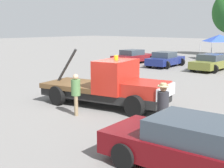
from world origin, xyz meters
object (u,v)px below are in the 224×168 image
at_px(person_near_truck, 163,105).
at_px(parked_car_olive, 212,62).
at_px(tow_truck, 111,86).
at_px(parked_car_navy, 165,59).
at_px(foreground_car, 204,149).
at_px(parked_car_maroon, 133,57).
at_px(person_at_hood, 76,92).
at_px(canopy_tent_blue, 219,38).

xyz_separation_m(person_near_truck, parked_car_olive, (-5.41, 15.91, -0.38)).
bearing_deg(tow_truck, parked_car_navy, 101.11).
bearing_deg(foreground_car, parked_car_maroon, 127.13).
distance_m(person_near_truck, parked_car_navy, 18.15).
distance_m(tow_truck, parked_car_olive, 14.31).
relative_size(tow_truck, parked_car_navy, 1.39).
bearing_deg(foreground_car, parked_car_olive, 108.75).
bearing_deg(person_near_truck, tow_truck, -170.23).
relative_size(tow_truck, person_near_truck, 3.53).
relative_size(person_at_hood, parked_car_olive, 0.35).
bearing_deg(person_near_truck, parked_car_olive, 142.67).
relative_size(parked_car_maroon, parked_car_navy, 1.09).
bearing_deg(parked_car_navy, person_at_hood, -164.75).
height_order(person_at_hood, parked_car_navy, person_at_hood).
xyz_separation_m(parked_car_maroon, parked_car_navy, (3.70, -0.13, -0.00)).
xyz_separation_m(tow_truck, canopy_tent_blue, (-4.69, 22.79, 1.39)).
bearing_deg(canopy_tent_blue, parked_car_navy, -96.68).
distance_m(tow_truck, canopy_tent_blue, 23.31).
height_order(tow_truck, canopy_tent_blue, canopy_tent_blue).
bearing_deg(canopy_tent_blue, person_at_hood, -79.55).
distance_m(person_at_hood, parked_car_maroon, 18.36).
height_order(parked_car_navy, canopy_tent_blue, canopy_tent_blue).
relative_size(tow_truck, parked_car_olive, 1.29).
distance_m(tow_truck, person_at_hood, 1.95).
relative_size(foreground_car, parked_car_maroon, 1.10).
bearing_deg(parked_car_navy, canopy_tent_blue, -11.14).
distance_m(person_near_truck, canopy_tent_blue, 25.95).
xyz_separation_m(person_near_truck, parked_car_maroon, (-13.23, 15.57, -0.38)).
relative_size(foreground_car, canopy_tent_blue, 1.78).
height_order(person_near_truck, person_at_hood, person_near_truck).
relative_size(person_at_hood, canopy_tent_blue, 0.56).
xyz_separation_m(foreground_car, parked_car_olive, (-7.65, 17.60, -0.00)).
bearing_deg(person_near_truck, canopy_tent_blue, 142.98).
distance_m(tow_truck, parked_car_navy, 14.90).
distance_m(tow_truck, parked_car_maroon, 16.79).
bearing_deg(canopy_tent_blue, person_near_truck, -70.92).
bearing_deg(person_near_truck, parked_car_navy, 155.58).
bearing_deg(tow_truck, canopy_tent_blue, 90.05).
height_order(tow_truck, parked_car_olive, tow_truck).
distance_m(person_near_truck, person_at_hood, 3.92).
bearing_deg(parked_car_navy, foreground_car, -149.99).
bearing_deg(foreground_car, person_near_truck, 138.19).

